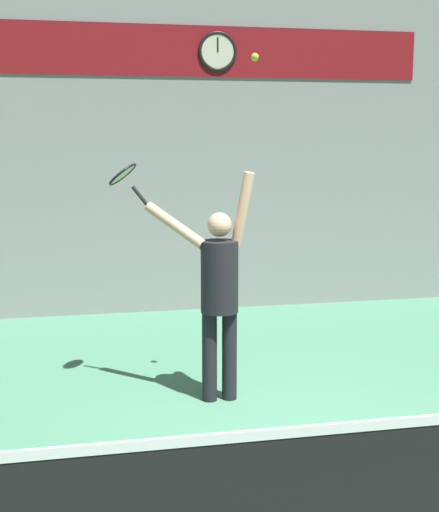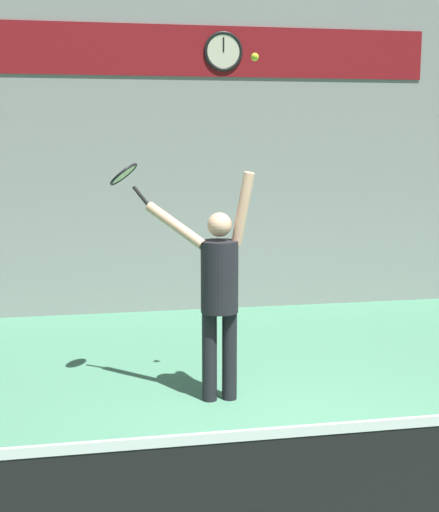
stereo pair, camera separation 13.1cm
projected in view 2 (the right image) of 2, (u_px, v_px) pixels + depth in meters
The scene contains 8 objects.
ground_plane at pixel (315, 463), 5.04m from camera, with size 18.00×18.00×0.00m, color #4C8C6B.
back_wall at pixel (206, 119), 9.17m from camera, with size 18.00×0.10×5.00m.
sponsor_banner at pixel (206, 51), 8.97m from camera, with size 5.80×0.02×0.62m.
scoreboard_clock at pixel (223, 51), 8.99m from camera, with size 0.50×0.05×0.50m.
court_net at pixel (414, 505), 3.49m from camera, with size 8.98×0.07×1.06m.
tennis_player at pixel (219, 287), 6.10m from camera, with size 0.91×0.55×2.00m.
tennis_racket at pixel (125, 176), 6.21m from camera, with size 0.39×0.37×0.39m.
tennis_ball at pixel (255, 57), 5.76m from camera, with size 0.06×0.06×0.06m.
Camera 2 is at (-1.53, -4.53, 2.28)m, focal length 50.00 mm.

